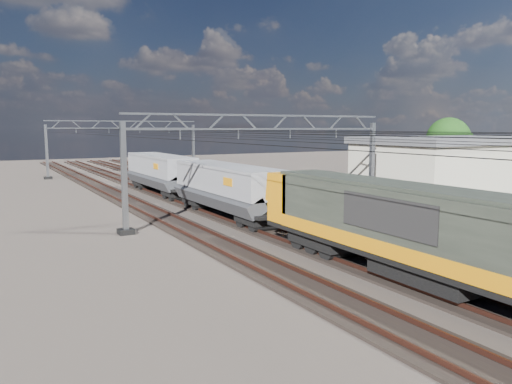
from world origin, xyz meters
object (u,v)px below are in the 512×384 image
locomotive (431,231)px  tree_far (452,141)px  hopper_wagon_mid (160,171)px  hopper_wagon_lead (227,186)px  industrial_shed (459,166)px  catenary_gantry_mid (265,163)px  catenary_gantry_far (125,146)px

locomotive → tree_far: size_ratio=2.86×
locomotive → hopper_wagon_mid: (-0.00, 31.90, -0.09)m
locomotive → hopper_wagon_lead: size_ratio=1.62×
industrial_shed → tree_far: size_ratio=2.52×
catenary_gantry_mid → catenary_gantry_far: (0.00, 36.00, 0.00)m
hopper_wagon_mid → tree_far: (32.32, -6.15, 2.47)m
catenary_gantry_far → hopper_wagon_mid: catenary_gantry_far is taller
hopper_wagon_lead → industrial_shed: (24.00, 0.26, 0.49)m
catenary_gantry_mid → hopper_wagon_mid: bearing=97.2°
locomotive → tree_far: (32.32, 25.74, 2.37)m
locomotive → hopper_wagon_mid: size_ratio=1.62×
catenary_gantry_mid → catenary_gantry_far: bearing=90.0°
hopper_wagon_lead → hopper_wagon_mid: 14.20m
hopper_wagon_mid → industrial_shed: 27.76m
locomotive → industrial_shed: industrial_shed is taller
hopper_wagon_mid → tree_far: bearing=-10.8°
catenary_gantry_far → locomotive: 52.02m
industrial_shed → locomotive: bearing=-143.2°
hopper_wagon_lead → hopper_wagon_mid: same height
industrial_shed → catenary_gantry_mid: bearing=-174.8°
catenary_gantry_mid → locomotive: catenary_gantry_mid is taller
catenary_gantry_far → industrial_shed: 40.51m
catenary_gantry_mid → industrial_shed: bearing=5.2°
catenary_gantry_far → hopper_wagon_lead: size_ratio=1.53×
catenary_gantry_far → hopper_wagon_mid: 20.23m
locomotive → catenary_gantry_far: bearing=87.8°
hopper_wagon_mid → tree_far: size_ratio=1.76×
locomotive → catenary_gantry_mid: bearing=82.9°
hopper_wagon_lead → industrial_shed: industrial_shed is taller
hopper_wagon_lead → locomotive: bearing=-90.0°
industrial_shed → tree_far: bearing=43.1°
industrial_shed → tree_far: 11.56m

